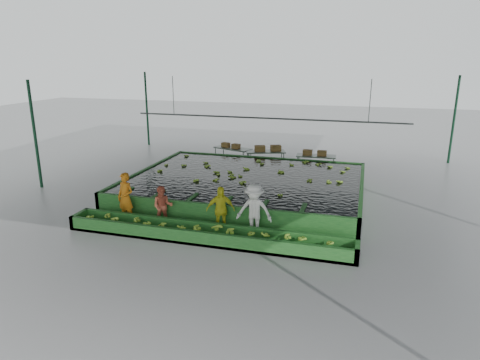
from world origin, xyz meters
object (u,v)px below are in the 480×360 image
(worker_c, at_px, (220,210))
(worker_d, at_px, (254,211))
(packing_table_mid, at_px, (265,160))
(box_stack_mid, at_px, (268,151))
(worker_a, at_px, (126,198))
(packing_table_right, at_px, (316,164))
(flotation_tank, at_px, (246,186))
(packing_table_left, at_px, (233,156))
(box_stack_right, at_px, (315,155))
(box_stack_left, at_px, (231,148))
(worker_b, at_px, (163,206))
(sorting_trough, at_px, (206,234))

(worker_c, xyz_separation_m, worker_d, (1.21, 0.00, 0.10))
(packing_table_mid, bearing_deg, box_stack_mid, 5.42)
(worker_a, height_order, worker_c, worker_a)
(packing_table_mid, distance_m, packing_table_right, 2.80)
(flotation_tank, relative_size, packing_table_left, 4.61)
(box_stack_right, bearing_deg, box_stack_left, 174.84)
(box_stack_left, bearing_deg, flotation_tank, -65.74)
(flotation_tank, xyz_separation_m, packing_table_left, (-2.26, 5.30, 0.04))
(packing_table_right, distance_m, box_stack_left, 4.94)
(flotation_tank, distance_m, box_stack_right, 5.47)
(packing_table_right, bearing_deg, flotation_tank, -117.17)
(flotation_tank, height_order, packing_table_mid, packing_table_mid)
(worker_b, distance_m, box_stack_left, 9.63)
(packing_table_left, height_order, packing_table_mid, packing_table_left)
(box_stack_right, bearing_deg, packing_table_mid, 176.33)
(worker_a, bearing_deg, worker_d, 12.52)
(worker_b, relative_size, packing_table_left, 0.70)
(packing_table_left, height_order, box_stack_right, box_stack_right)
(worker_c, distance_m, box_stack_mid, 9.38)
(flotation_tank, bearing_deg, packing_table_right, 62.83)
(worker_a, bearing_deg, packing_table_mid, 83.90)
(sorting_trough, height_order, box_stack_mid, box_stack_mid)
(sorting_trough, xyz_separation_m, worker_d, (1.47, 0.80, 0.70))
(packing_table_mid, relative_size, packing_table_right, 1.03)
(worker_c, xyz_separation_m, packing_table_left, (-2.52, 9.60, -0.36))
(flotation_tank, height_order, box_stack_left, box_stack_left)
(worker_c, distance_m, packing_table_left, 9.93)
(packing_table_mid, bearing_deg, flotation_tank, -86.60)
(sorting_trough, relative_size, box_stack_right, 8.08)
(worker_b, xyz_separation_m, packing_table_right, (4.45, 9.17, -0.29))
(sorting_trough, xyz_separation_m, box_stack_left, (-2.39, 10.41, 0.74))
(worker_c, bearing_deg, worker_a, 158.57)
(box_stack_mid, height_order, box_stack_right, box_stack_mid)
(worker_a, distance_m, box_stack_mid, 9.92)
(packing_table_left, distance_m, box_stack_mid, 2.16)
(sorting_trough, xyz_separation_m, packing_table_mid, (-0.30, 10.15, 0.23))
(worker_a, height_order, packing_table_right, worker_a)
(worker_d, height_order, box_stack_right, worker_d)
(box_stack_mid, bearing_deg, worker_c, -87.37)
(flotation_tank, height_order, sorting_trough, flotation_tank)
(box_stack_left, distance_m, box_stack_right, 4.83)
(worker_d, bearing_deg, box_stack_left, 109.44)
(sorting_trough, bearing_deg, worker_a, 166.95)
(sorting_trough, bearing_deg, worker_b, 157.69)
(worker_d, relative_size, packing_table_left, 0.88)
(box_stack_mid, xyz_separation_m, box_stack_right, (2.59, -0.19, -0.03))
(worker_c, distance_m, box_stack_right, 9.43)
(sorting_trough, relative_size, packing_table_right, 4.84)
(flotation_tank, xyz_separation_m, worker_b, (-1.95, -4.30, 0.31))
(box_stack_left, bearing_deg, packing_table_left, -5.53)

